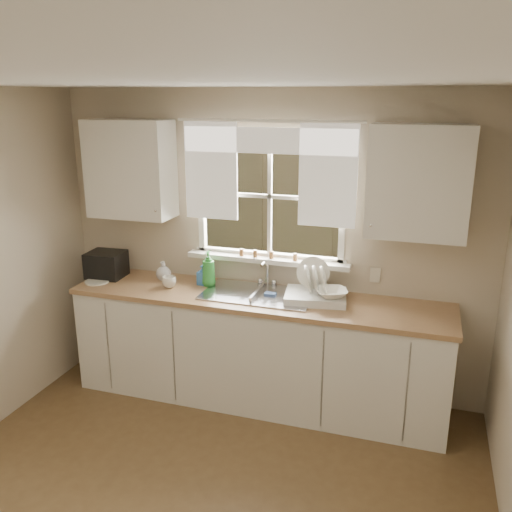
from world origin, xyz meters
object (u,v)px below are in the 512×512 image
(cup, at_px, (169,282))
(black_appliance, at_px, (106,264))
(soap_bottle_a, at_px, (208,269))
(dish_rack, at_px, (316,292))

(cup, bearing_deg, black_appliance, -176.16)
(cup, bearing_deg, soap_bottle_a, 36.65)
(cup, relative_size, black_appliance, 0.38)
(soap_bottle_a, distance_m, cup, 0.34)
(dish_rack, xyz_separation_m, cup, (-1.21, -0.08, -0.02))
(dish_rack, distance_m, soap_bottle_a, 0.92)
(dish_rack, xyz_separation_m, soap_bottle_a, (-0.92, 0.06, 0.09))
(dish_rack, bearing_deg, cup, -176.10)
(dish_rack, height_order, black_appliance, dish_rack)
(cup, height_order, black_appliance, black_appliance)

